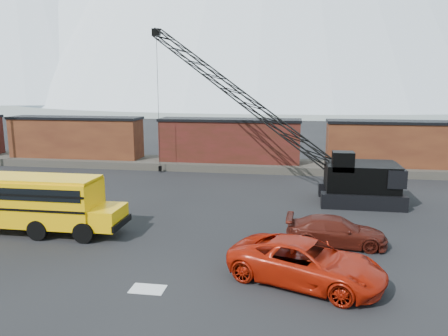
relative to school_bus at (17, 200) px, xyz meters
The scene contains 10 objects.
ground 9.30m from the school_bus, 10.53° to the right, with size 160.00×160.00×0.00m, color black.
gravel_berm 22.27m from the school_bus, 66.19° to the left, with size 120.00×5.00×0.70m, color #48423B.
boxcar_west_near 21.54m from the school_bus, 109.07° to the left, with size 13.70×3.10×4.17m.
boxcar_mid 22.25m from the school_bus, 66.19° to the left, with size 13.70×3.10×4.17m.
boxcar_east_near 32.22m from the school_bus, 39.16° to the left, with size 13.70×3.10×4.17m.
snow_patch 11.18m from the school_bus, 30.89° to the right, with size 1.40×0.90×0.02m, color silver.
school_bus is the anchor object (origin of this frame).
red_pickup 16.33m from the school_bus, 14.23° to the right, with size 2.98×6.47×1.80m, color #AB1A08.
maroon_suv 17.46m from the school_bus, ahead, with size 2.07×5.09×1.48m, color #46130C.
crawler_crane 17.89m from the school_bus, 51.70° to the left, with size 20.25×10.62×13.17m.
Camera 1 is at (6.17, -19.71, 8.19)m, focal length 35.00 mm.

